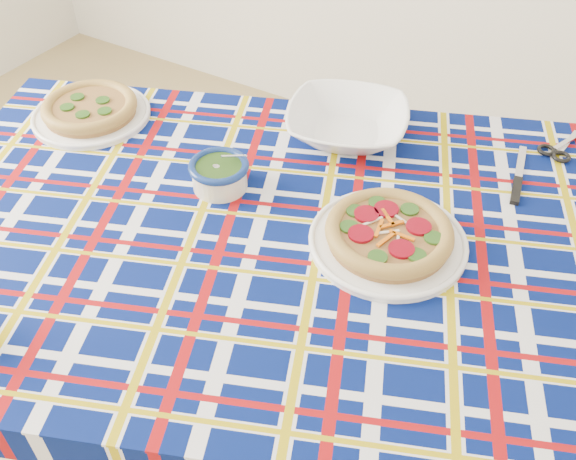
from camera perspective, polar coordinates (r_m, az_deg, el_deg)
The scene contains 8 objects.
dining_table at distance 1.38m, azimuth 0.08°, elevation -2.59°, with size 1.87×1.53×0.75m.
tablecloth at distance 1.36m, azimuth 0.08°, elevation -1.86°, with size 1.64×1.04×0.11m, color #041150, non-canonical shape.
main_focaccia_plate at distance 1.29m, azimuth 8.97°, elevation -0.24°, with size 0.33×0.33×0.06m, color olive, non-canonical shape.
pesto_bowl at distance 1.42m, azimuth -6.13°, elevation 5.11°, with size 0.13×0.13×0.08m, color #19330E, non-canonical shape.
serving_bowl at distance 1.59m, azimuth 5.29°, elevation 9.47°, with size 0.29×0.29×0.07m, color white.
second_focaccia_plate at distance 1.73m, azimuth -17.21°, elevation 10.32°, with size 0.31×0.31×0.06m, color olive, non-canonical shape.
table_knife at distance 1.59m, azimuth 19.97°, elevation 5.57°, with size 0.24×0.02×0.01m, color silver, non-canonical shape.
kitchen_scissors at distance 1.71m, azimuth 23.66°, elevation 7.26°, with size 0.18×0.09×0.02m, color silver, non-canonical shape.
Camera 1 is at (0.80, -0.37, 1.66)m, focal length 40.00 mm.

